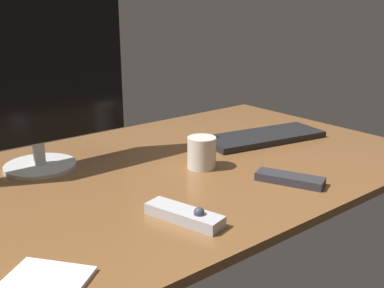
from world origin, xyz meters
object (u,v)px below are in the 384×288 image
at_px(media_remote, 185,215).
at_px(notepad, 46,281).
at_px(keyboard, 264,137).
at_px(tv_remote, 290,179).
at_px(coffee_mug, 202,153).
at_px(monitor, 32,80).

xyz_separation_m(media_remote, notepad, (-0.30, -0.03, -0.01)).
bearing_deg(keyboard, tv_remote, -116.21).
bearing_deg(tv_remote, media_remote, -113.86).
xyz_separation_m(tv_remote, coffee_mug, (-0.10, 0.22, 0.03)).
bearing_deg(tv_remote, monitor, -162.07).
xyz_separation_m(tv_remote, notepad, (-0.62, -0.03, -0.01)).
distance_m(tv_remote, coffee_mug, 0.24).
xyz_separation_m(coffee_mug, notepad, (-0.53, -0.24, -0.04)).
relative_size(tv_remote, coffee_mug, 1.96).
height_order(keyboard, notepad, keyboard).
bearing_deg(monitor, coffee_mug, -38.68).
height_order(media_remote, notepad, media_remote).
distance_m(monitor, tv_remote, 0.68).
bearing_deg(notepad, coffee_mug, 24.79).
xyz_separation_m(media_remote, coffee_mug, (0.23, 0.21, 0.03)).
distance_m(media_remote, coffee_mug, 0.31).
bearing_deg(keyboard, media_remote, -141.14).
relative_size(keyboard, media_remote, 2.19).
bearing_deg(media_remote, notepad, -99.56).
height_order(tv_remote, notepad, tv_remote).
bearing_deg(monitor, keyboard, -16.80).
bearing_deg(keyboard, monitor, 174.08).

